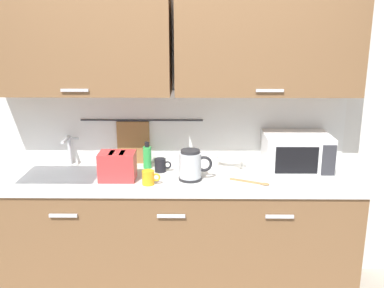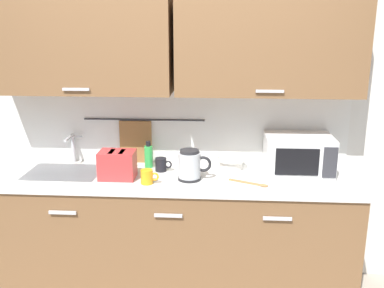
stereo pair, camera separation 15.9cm
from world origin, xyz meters
The scene contains 11 objects.
counter_unit centered at (-0.01, 0.30, 0.46)m, with size 2.53×0.64×0.90m.
back_wall_assembly centered at (0.00, 0.53, 1.52)m, with size 3.70×0.41×2.50m.
sink_faucet centered at (-0.78, 0.53, 1.04)m, with size 0.09×0.17×0.22m.
microwave centered at (0.87, 0.41, 1.04)m, with size 0.46×0.35×0.27m.
electric_kettle centered at (0.12, 0.23, 1.00)m, with size 0.23×0.16×0.21m.
dish_soap_bottle centered at (-0.20, 0.47, 0.99)m, with size 0.06×0.06×0.20m.
mug_near_sink centered at (-0.15, 0.13, 0.95)m, with size 0.12×0.08×0.09m.
mixing_bowl centered at (0.40, 0.48, 0.94)m, with size 0.21×0.21×0.08m.
toaster centered at (-0.37, 0.22, 1.00)m, with size 0.26×0.17×0.19m.
mug_by_kettle centered at (-0.09, 0.39, 0.95)m, with size 0.12×0.08×0.09m.
wooden_spoon centered at (0.54, 0.16, 0.91)m, with size 0.26×0.14×0.01m.
Camera 2 is at (0.32, -2.56, 1.93)m, focal length 41.01 mm.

